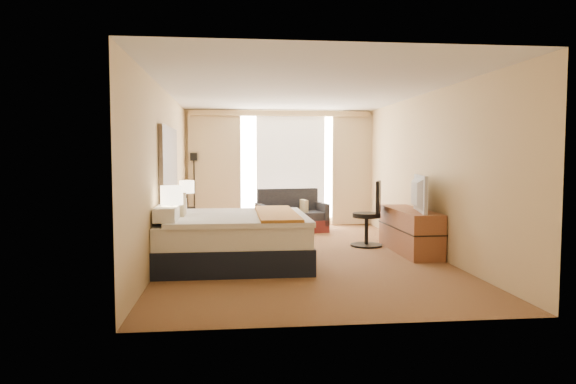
{
  "coord_description": "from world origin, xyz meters",
  "views": [
    {
      "loc": [
        -1.06,
        -8.1,
        1.57
      ],
      "look_at": [
        -0.14,
        0.4,
        0.97
      ],
      "focal_mm": 32.0,
      "sensor_mm": 36.0,
      "label": 1
    }
  ],
  "objects": [
    {
      "name": "window",
      "position": [
        0.25,
        3.47,
        1.32
      ],
      "size": [
        2.3,
        0.02,
        2.3
      ],
      "primitive_type": "cube",
      "color": "white",
      "rests_on": "wall_back"
    },
    {
      "name": "headboard",
      "position": [
        -2.06,
        0.2,
        1.28
      ],
      "size": [
        0.06,
        1.85,
        1.5
      ],
      "primitive_type": "cube",
      "color": "black",
      "rests_on": "wall_left"
    },
    {
      "name": "wall_back",
      "position": [
        0.0,
        3.5,
        1.3
      ],
      "size": [
        4.2,
        0.02,
        2.6
      ],
      "primitive_type": "cube",
      "color": "#D9BA84",
      "rests_on": "ground"
    },
    {
      "name": "lamp_left",
      "position": [
        -1.87,
        -1.11,
        1.03
      ],
      "size": [
        0.3,
        0.3,
        0.62
      ],
      "color": "black",
      "rests_on": "nightstand_left"
    },
    {
      "name": "wall_right",
      "position": [
        2.1,
        0.0,
        1.3
      ],
      "size": [
        0.02,
        7.0,
        2.6
      ],
      "primitive_type": "cube",
      "color": "#D9BA84",
      "rests_on": "ground"
    },
    {
      "name": "wall_front",
      "position": [
        0.0,
        -3.5,
        1.3
      ],
      "size": [
        4.2,
        0.02,
        2.6
      ],
      "primitive_type": "cube",
      "color": "#D9BA84",
      "rests_on": "ground"
    },
    {
      "name": "tissue_box",
      "position": [
        -1.87,
        -0.88,
        0.61
      ],
      "size": [
        0.16,
        0.16,
        0.11
      ],
      "primitive_type": "cube",
      "rotation": [
        0.0,
        0.0,
        0.38
      ],
      "color": "#87A5D2",
      "rests_on": "nightstand_left"
    },
    {
      "name": "lamp_right",
      "position": [
        -1.9,
        1.51,
        0.99
      ],
      "size": [
        0.27,
        0.27,
        0.57
      ],
      "color": "black",
      "rests_on": "nightstand_right"
    },
    {
      "name": "floor",
      "position": [
        0.0,
        0.0,
        0.0
      ],
      "size": [
        4.2,
        7.0,
        0.02
      ],
      "primitive_type": "cube",
      "color": "#4F2316",
      "rests_on": "ground"
    },
    {
      "name": "loveseat",
      "position": [
        0.16,
        2.49,
        0.29
      ],
      "size": [
        1.52,
        0.98,
        0.88
      ],
      "rotation": [
        0.0,
        0.0,
        0.17
      ],
      "color": "maroon",
      "rests_on": "floor"
    },
    {
      "name": "media_dresser",
      "position": [
        1.83,
        0.0,
        0.35
      ],
      "size": [
        0.5,
        1.8,
        0.7
      ],
      "primitive_type": "cube",
      "color": "#9C5B38",
      "rests_on": "floor"
    },
    {
      "name": "telephone",
      "position": [
        -1.86,
        1.56,
        0.59
      ],
      "size": [
        0.23,
        0.2,
        0.07
      ],
      "primitive_type": "cube",
      "rotation": [
        0.0,
        0.0,
        0.31
      ],
      "color": "black",
      "rests_on": "nightstand_right"
    },
    {
      "name": "wall_left",
      "position": [
        -2.1,
        0.0,
        1.3
      ],
      "size": [
        0.02,
        7.0,
        2.6
      ],
      "primitive_type": "cube",
      "color": "#D9BA84",
      "rests_on": "ground"
    },
    {
      "name": "nightstand_right",
      "position": [
        -1.87,
        1.45,
        0.28
      ],
      "size": [
        0.45,
        0.52,
        0.55
      ],
      "primitive_type": "cube",
      "color": "#9C5B38",
      "rests_on": "floor"
    },
    {
      "name": "desk_chair",
      "position": [
        1.32,
        0.57,
        0.51
      ],
      "size": [
        0.57,
        0.57,
        1.14
      ],
      "rotation": [
        0.0,
        0.0,
        -0.36
      ],
      "color": "black",
      "rests_on": "floor"
    },
    {
      "name": "curtains",
      "position": [
        -0.0,
        3.39,
        1.41
      ],
      "size": [
        4.12,
        0.19,
        2.56
      ],
      "color": "beige",
      "rests_on": "floor"
    },
    {
      "name": "bed",
      "position": [
        -1.06,
        -0.65,
        0.38
      ],
      "size": [
        2.13,
        1.95,
        1.03
      ],
      "color": "black",
      "rests_on": "floor"
    },
    {
      "name": "ceiling",
      "position": [
        0.0,
        0.0,
        2.6
      ],
      "size": [
        4.2,
        7.0,
        0.02
      ],
      "primitive_type": "cube",
      "color": "silver",
      "rests_on": "wall_back"
    },
    {
      "name": "television",
      "position": [
        1.78,
        -0.31,
        0.99
      ],
      "size": [
        0.32,
        1.0,
        0.57
      ],
      "primitive_type": "imported",
      "rotation": [
        0.0,
        0.0,
        1.37
      ],
      "color": "black",
      "rests_on": "media_dresser"
    },
    {
      "name": "floor_lamp",
      "position": [
        -1.9,
        3.3,
        1.16
      ],
      "size": [
        0.21,
        0.21,
        1.64
      ],
      "color": "black",
      "rests_on": "floor"
    },
    {
      "name": "nightstand_left",
      "position": [
        -1.87,
        -1.05,
        0.28
      ],
      "size": [
        0.45,
        0.52,
        0.55
      ],
      "primitive_type": "cube",
      "color": "#9C5B38",
      "rests_on": "floor"
    }
  ]
}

